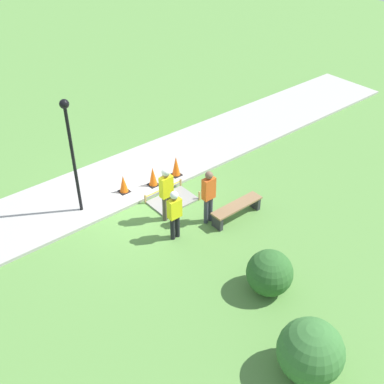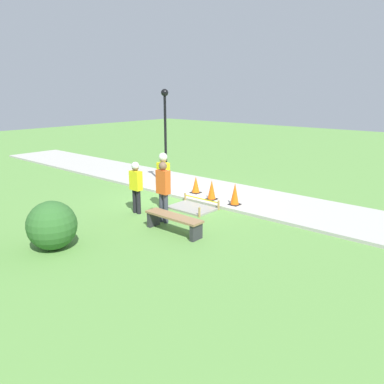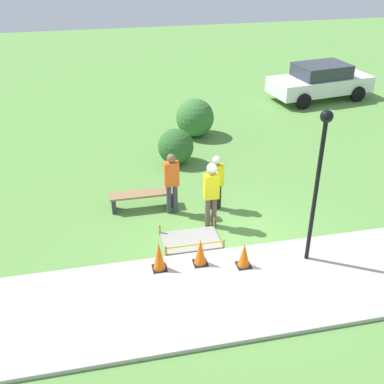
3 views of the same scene
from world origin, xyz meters
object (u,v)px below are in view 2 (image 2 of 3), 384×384
(bystander_in_orange_shirt, at_px, (163,188))
(worker_supervisor, at_px, (163,176))
(worker_assistant, at_px, (136,184))
(traffic_cone_near_patch, at_px, (235,194))
(traffic_cone_far_patch, at_px, (212,190))
(park_bench, at_px, (174,220))
(traffic_cone_sidewalk_edge, at_px, (196,185))
(lamppost_near, at_px, (165,124))

(bystander_in_orange_shirt, bearing_deg, worker_supervisor, -45.23)
(worker_assistant, relative_size, bystander_in_orange_shirt, 0.91)
(traffic_cone_near_patch, bearing_deg, traffic_cone_far_patch, -0.59)
(park_bench, relative_size, bystander_in_orange_shirt, 1.00)
(park_bench, bearing_deg, traffic_cone_far_patch, -71.27)
(traffic_cone_sidewalk_edge, bearing_deg, lamppost_near, -1.43)
(worker_assistant, bearing_deg, lamppost_near, -62.17)
(lamppost_near, bearing_deg, traffic_cone_near_patch, 174.33)
(worker_supervisor, xyz_separation_m, lamppost_near, (1.90, -2.04, 1.45))
(worker_assistant, height_order, lamppost_near, lamppost_near)
(traffic_cone_sidewalk_edge, bearing_deg, worker_supervisor, 98.61)
(traffic_cone_near_patch, bearing_deg, park_bench, 90.73)
(traffic_cone_near_patch, bearing_deg, lamppost_near, -5.67)
(worker_supervisor, height_order, worker_assistant, worker_supervisor)
(worker_supervisor, bearing_deg, traffic_cone_near_patch, -134.90)
(traffic_cone_near_patch, height_order, worker_supervisor, worker_supervisor)
(worker_supervisor, bearing_deg, traffic_cone_sidewalk_edge, -81.39)
(park_bench, bearing_deg, worker_supervisor, -37.97)
(worker_supervisor, distance_m, worker_assistant, 0.95)
(traffic_cone_near_patch, distance_m, park_bench, 3.03)
(park_bench, xyz_separation_m, bystander_in_orange_shirt, (0.82, -0.43, 0.70))
(traffic_cone_far_patch, height_order, lamppost_near, lamppost_near)
(park_bench, distance_m, lamppost_near, 5.44)
(lamppost_near, bearing_deg, park_bench, 136.93)
(traffic_cone_sidewalk_edge, bearing_deg, park_bench, 121.16)
(park_bench, relative_size, worker_assistant, 1.09)
(traffic_cone_sidewalk_edge, relative_size, lamppost_near, 0.17)
(worker_supervisor, height_order, lamppost_near, lamppost_near)
(traffic_cone_far_patch, relative_size, traffic_cone_sidewalk_edge, 1.11)
(park_bench, bearing_deg, traffic_cone_sidewalk_edge, -58.84)
(park_bench, relative_size, lamppost_near, 0.48)
(worker_supervisor, distance_m, lamppost_near, 3.14)
(traffic_cone_near_patch, relative_size, worker_assistant, 0.45)
(worker_assistant, bearing_deg, bystander_in_orange_shirt, 177.97)
(traffic_cone_far_patch, height_order, park_bench, traffic_cone_far_patch)
(traffic_cone_far_patch, xyz_separation_m, bystander_in_orange_shirt, (-0.21, 2.60, 0.60))
(bystander_in_orange_shirt, bearing_deg, traffic_cone_near_patch, -106.67)
(traffic_cone_near_patch, bearing_deg, worker_assistant, 51.28)
(traffic_cone_sidewalk_edge, relative_size, worker_supervisor, 0.33)
(traffic_cone_far_patch, bearing_deg, worker_supervisor, 67.91)
(worker_supervisor, bearing_deg, traffic_cone_far_patch, -112.09)
(traffic_cone_near_patch, relative_size, park_bench, 0.41)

